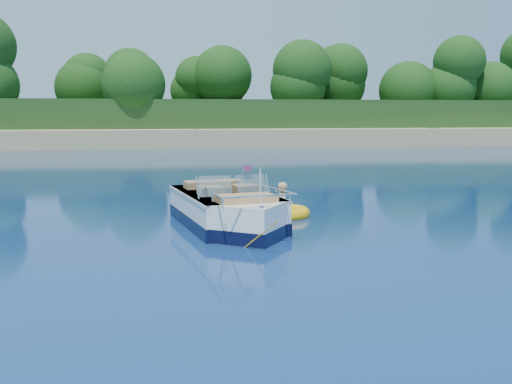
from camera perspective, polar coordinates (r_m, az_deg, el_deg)
ground at (r=12.06m, az=1.95°, el=-5.68°), size 160.00×160.00×0.00m
shoreline at (r=75.32m, az=-7.89°, el=6.42°), size 170.00×59.00×6.00m
treeline at (r=52.62m, az=-7.14°, el=10.80°), size 150.00×7.12×8.19m
motorboat at (r=14.15m, az=-2.66°, el=-2.11°), size 2.71×5.70×1.92m
tow_tube at (r=15.78m, az=2.96°, el=-2.10°), size 1.38×1.38×0.36m
boy at (r=15.69m, az=2.61°, el=-2.50°), size 0.45×0.81×1.52m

